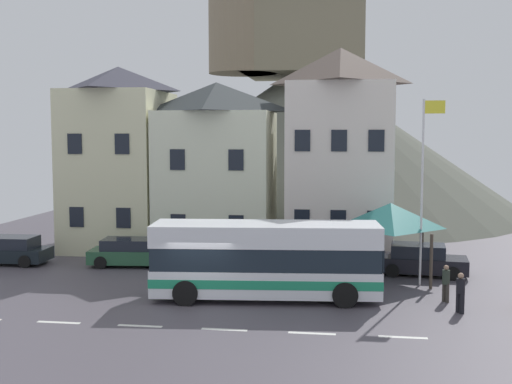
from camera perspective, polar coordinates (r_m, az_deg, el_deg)
ground_plane at (r=25.19m, az=-5.06°, el=-10.26°), size 40.00×60.00×0.07m
townhouse_00 at (r=38.21m, az=-12.15°, el=3.01°), size 5.32×6.48×10.62m
townhouse_01 at (r=36.08m, az=-3.54°, el=2.19°), size 6.29×5.38×9.60m
townhouse_02 at (r=35.76m, az=7.51°, el=3.61°), size 5.59×6.26×11.45m
hilltop_castle at (r=56.27m, az=4.27°, el=5.31°), size 37.99×37.99×19.79m
transit_bus at (r=25.87m, az=0.90°, el=-6.20°), size 9.36×3.33×3.10m
bus_shelter at (r=29.76m, az=11.98°, el=-2.11°), size 3.60×3.60×3.55m
parked_car_00 at (r=31.38m, az=14.60°, el=-5.94°), size 4.30×2.28×1.47m
parked_car_01 at (r=33.08m, az=-11.09°, el=-5.35°), size 4.47×2.25×1.39m
parked_car_02 at (r=35.41m, az=-21.41°, el=-4.91°), size 4.40×2.03×1.42m
pedestrian_00 at (r=26.59m, az=16.69°, el=-7.74°), size 0.30×0.30×1.50m
pedestrian_01 at (r=25.18m, az=17.89°, el=-8.57°), size 0.32×0.37×1.53m
public_bench at (r=32.40m, az=13.70°, el=-6.01°), size 1.48×0.48×0.87m
flagpole at (r=28.70m, az=14.84°, el=1.05°), size 0.95×0.10×8.21m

